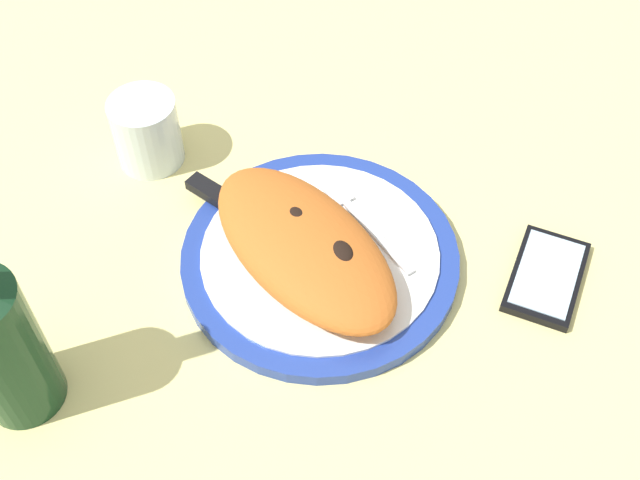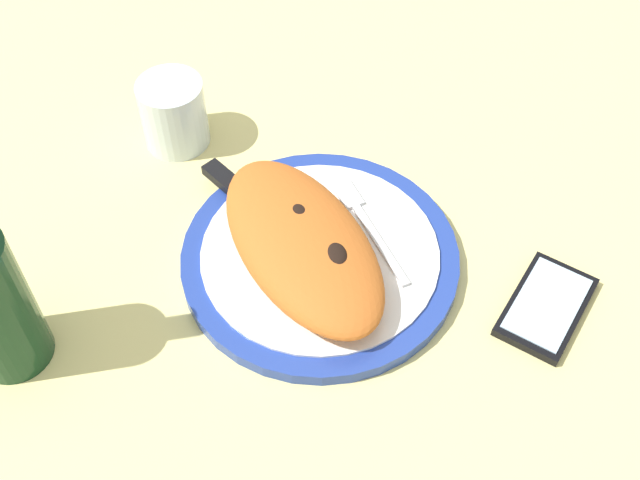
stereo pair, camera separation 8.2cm
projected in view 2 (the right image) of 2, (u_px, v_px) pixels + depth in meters
ground_plane at (320, 271)px, 86.67cm from camera, size 150.00×150.00×3.00cm
plate at (320, 258)px, 84.78cm from camera, size 29.10×29.10×1.89cm
calzone at (303, 244)px, 81.58cm from camera, size 26.02×14.67×4.79cm
fork at (365, 221)px, 86.37cm from camera, size 15.50×2.31×0.40cm
knife at (252, 202)px, 87.59cm from camera, size 20.88×9.19×1.20cm
smartphone at (546, 306)px, 81.41cm from camera, size 12.15×13.32×1.16cm
water_glass at (174, 117)px, 94.09cm from camera, size 7.63×7.63×8.44cm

